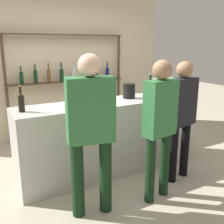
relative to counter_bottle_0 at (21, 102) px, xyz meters
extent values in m
plane|color=#B2A893|center=(1.17, 0.00, -1.12)|extent=(16.00, 16.00, 0.00)
cube|color=#B7B2AD|center=(1.17, 0.00, -0.62)|extent=(2.59, 0.60, 1.00)
cube|color=beige|center=(1.17, 1.90, 0.28)|extent=(4.19, 0.12, 2.80)
cylinder|color=#4C3828|center=(0.06, 1.72, -0.16)|extent=(0.05, 0.05, 1.92)
cylinder|color=#4C3828|center=(2.28, 1.72, -0.16)|extent=(0.05, 0.05, 1.92)
cube|color=#4C3828|center=(1.17, 1.72, 0.79)|extent=(2.27, 0.18, 0.02)
cube|color=#4C3828|center=(1.17, 1.72, -0.06)|extent=(2.27, 0.18, 0.02)
cylinder|color=black|center=(0.33, 1.72, 0.05)|extent=(0.07, 0.07, 0.20)
cone|color=black|center=(0.33, 1.72, 0.16)|extent=(0.07, 0.07, 0.03)
cylinder|color=black|center=(0.33, 1.72, 0.22)|extent=(0.02, 0.02, 0.07)
cylinder|color=black|center=(0.33, 1.72, 0.26)|extent=(0.03, 0.03, 0.01)
cylinder|color=black|center=(0.57, 1.72, 0.06)|extent=(0.07, 0.07, 0.22)
cone|color=black|center=(0.57, 1.72, 0.19)|extent=(0.07, 0.07, 0.03)
cylinder|color=black|center=(0.57, 1.72, 0.24)|extent=(0.03, 0.03, 0.08)
cylinder|color=maroon|center=(0.57, 1.72, 0.28)|extent=(0.03, 0.03, 0.01)
cylinder|color=brown|center=(0.81, 1.72, 0.06)|extent=(0.06, 0.06, 0.22)
cone|color=brown|center=(0.81, 1.72, 0.18)|extent=(0.06, 0.06, 0.03)
cylinder|color=brown|center=(0.81, 1.72, 0.25)|extent=(0.02, 0.02, 0.10)
cylinder|color=gold|center=(0.81, 1.72, 0.30)|extent=(0.03, 0.03, 0.01)
cylinder|color=black|center=(1.05, 1.72, 0.06)|extent=(0.08, 0.08, 0.21)
cone|color=black|center=(1.05, 1.72, 0.18)|extent=(0.08, 0.08, 0.03)
cylinder|color=black|center=(1.05, 1.72, 0.24)|extent=(0.03, 0.03, 0.10)
cylinder|color=maroon|center=(1.05, 1.72, 0.30)|extent=(0.03, 0.03, 0.01)
cylinder|color=silver|center=(1.29, 1.72, 0.06)|extent=(0.07, 0.07, 0.22)
cone|color=silver|center=(1.29, 1.72, 0.18)|extent=(0.07, 0.07, 0.03)
cylinder|color=silver|center=(1.29, 1.72, 0.24)|extent=(0.03, 0.03, 0.09)
cylinder|color=maroon|center=(1.29, 1.72, 0.29)|extent=(0.03, 0.03, 0.01)
cylinder|color=silver|center=(1.53, 1.72, 0.05)|extent=(0.07, 0.07, 0.19)
cone|color=silver|center=(1.53, 1.72, 0.16)|extent=(0.07, 0.07, 0.03)
cylinder|color=silver|center=(1.53, 1.72, 0.21)|extent=(0.03, 0.03, 0.08)
cylinder|color=gold|center=(1.53, 1.72, 0.26)|extent=(0.03, 0.03, 0.01)
cylinder|color=black|center=(1.77, 1.72, 0.06)|extent=(0.07, 0.07, 0.22)
cone|color=black|center=(1.77, 1.72, 0.19)|extent=(0.07, 0.07, 0.03)
cylinder|color=black|center=(1.77, 1.72, 0.25)|extent=(0.03, 0.03, 0.10)
cylinder|color=maroon|center=(1.77, 1.72, 0.31)|extent=(0.03, 0.03, 0.01)
cylinder|color=#0F1956|center=(2.02, 1.72, 0.05)|extent=(0.07, 0.07, 0.20)
cone|color=#0F1956|center=(2.02, 1.72, 0.16)|extent=(0.07, 0.07, 0.03)
cylinder|color=#0F1956|center=(2.02, 1.72, 0.23)|extent=(0.03, 0.03, 0.09)
cylinder|color=black|center=(2.02, 1.72, 0.28)|extent=(0.03, 0.03, 0.01)
cylinder|color=black|center=(0.00, 0.00, -0.02)|extent=(0.07, 0.07, 0.18)
cone|color=black|center=(0.00, 0.00, 0.08)|extent=(0.07, 0.07, 0.03)
cylinder|color=black|center=(0.00, 0.00, 0.14)|extent=(0.03, 0.03, 0.08)
cylinder|color=gold|center=(0.00, 0.00, 0.18)|extent=(0.03, 0.03, 0.01)
cylinder|color=#0F1956|center=(0.57, 0.03, -0.01)|extent=(0.07, 0.07, 0.21)
cone|color=#0F1956|center=(0.57, 0.03, 0.11)|extent=(0.07, 0.07, 0.03)
cylinder|color=#0F1956|center=(0.57, 0.03, 0.16)|extent=(0.03, 0.03, 0.07)
cylinder|color=maroon|center=(0.57, 0.03, 0.20)|extent=(0.03, 0.03, 0.01)
cylinder|color=black|center=(1.71, -0.12, 0.00)|extent=(0.08, 0.08, 0.23)
cone|color=black|center=(1.71, -0.12, 0.13)|extent=(0.08, 0.08, 0.04)
cylinder|color=black|center=(1.71, -0.12, 0.19)|extent=(0.03, 0.03, 0.07)
cylinder|color=gold|center=(1.71, -0.12, 0.23)|extent=(0.03, 0.03, 0.01)
cylinder|color=silver|center=(1.79, -0.04, -0.11)|extent=(0.06, 0.06, 0.00)
cylinder|color=silver|center=(1.79, -0.04, -0.08)|extent=(0.01, 0.01, 0.07)
cone|color=silver|center=(1.79, -0.04, 0.00)|extent=(0.08, 0.08, 0.08)
cylinder|color=black|center=(1.49, 0.07, -0.02)|extent=(0.17, 0.17, 0.20)
cylinder|color=black|center=(1.49, 0.07, 0.09)|extent=(0.18, 0.18, 0.01)
cylinder|color=black|center=(1.40, -0.86, -0.73)|extent=(0.11, 0.11, 0.77)
cylinder|color=black|center=(1.16, -0.90, -0.73)|extent=(0.11, 0.11, 0.77)
cube|color=#2D6B38|center=(1.28, -0.88, -0.04)|extent=(0.41, 0.23, 0.61)
sphere|color=#936B4C|center=(1.28, -0.88, 0.37)|extent=(0.21, 0.21, 0.21)
cylinder|color=black|center=(0.65, -0.80, -0.71)|extent=(0.13, 0.13, 0.81)
cylinder|color=black|center=(0.36, -0.74, -0.71)|extent=(0.13, 0.13, 0.81)
cube|color=#2D6B38|center=(0.50, -0.77, 0.01)|extent=(0.49, 0.29, 0.64)
sphere|color=#DBB293|center=(0.50, -0.77, 0.44)|extent=(0.22, 0.22, 0.22)
cylinder|color=black|center=(1.94, -0.63, -0.74)|extent=(0.11, 0.11, 0.75)
cylinder|color=black|center=(1.69, -0.68, -0.74)|extent=(0.11, 0.11, 0.75)
cube|color=black|center=(1.82, -0.65, -0.07)|extent=(0.43, 0.25, 0.59)
sphere|color=#936B4C|center=(1.82, -0.65, 0.33)|extent=(0.20, 0.20, 0.20)
camera|label=1|loc=(-0.50, -3.02, 0.63)|focal=42.00mm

